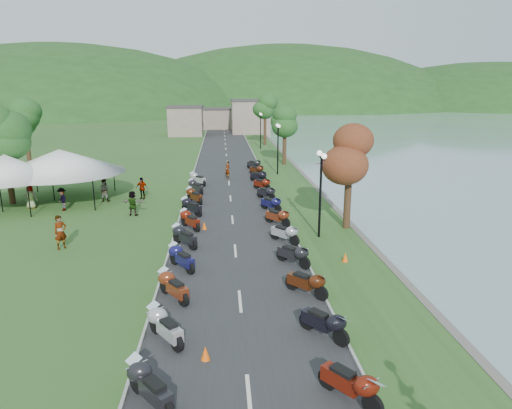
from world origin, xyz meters
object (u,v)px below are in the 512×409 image
object	(u,v)px
vendor_tent_main	(62,175)
pedestrian_c	(63,211)
pedestrian_b	(105,201)
pedestrian_a	(62,249)

from	to	relation	value
vendor_tent_main	pedestrian_c	world-z (taller)	vendor_tent_main
pedestrian_c	pedestrian_b	bearing A→B (deg)	102.41
vendor_tent_main	pedestrian_b	distance (m)	3.87
vendor_tent_main	pedestrian_a	bearing A→B (deg)	-72.67
pedestrian_b	pedestrian_c	distance (m)	3.46
vendor_tent_main	pedestrian_b	xyz separation A→B (m)	(3.27, -0.55, -2.00)
vendor_tent_main	pedestrian_c	bearing A→B (deg)	-73.10
vendor_tent_main	pedestrian_c	size ratio (longest dim) A/B	3.84
pedestrian_b	pedestrian_c	bearing A→B (deg)	55.94
pedestrian_a	pedestrian_b	world-z (taller)	pedestrian_a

